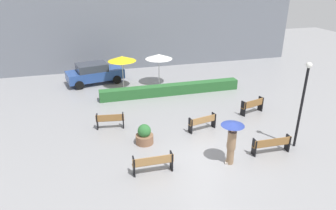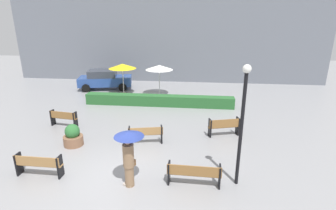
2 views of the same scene
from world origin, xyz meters
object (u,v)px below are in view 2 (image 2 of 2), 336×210
(bench_far_left, at_px, (63,117))
(bench_near_left, at_px, (38,164))
(pedestrian_with_umbrella, at_px, (129,151))
(planter_pot, at_px, (73,136))
(patio_umbrella_white, at_px, (159,67))
(bench_mid_center, at_px, (146,134))
(lamp_post, at_px, (242,115))
(bench_near_right, at_px, (194,173))
(patio_umbrella_yellow, at_px, (122,66))
(parked_car, at_px, (105,79))
(bench_far_right, at_px, (224,126))

(bench_far_left, distance_m, bench_near_left, 4.77)
(pedestrian_with_umbrella, bearing_deg, bench_near_left, 177.28)
(pedestrian_with_umbrella, xyz_separation_m, planter_pot, (-3.35, 2.70, -0.89))
(patio_umbrella_white, bearing_deg, bench_far_left, -123.85)
(bench_far_left, distance_m, pedestrian_with_umbrella, 6.83)
(bench_mid_center, relative_size, pedestrian_with_umbrella, 0.81)
(planter_pot, xyz_separation_m, lamp_post, (7.08, -2.21, 2.15))
(bench_near_right, distance_m, patio_umbrella_yellow, 12.34)
(planter_pot, xyz_separation_m, parked_car, (-1.91, 9.95, 0.38))
(pedestrian_with_umbrella, height_order, lamp_post, lamp_post)
(bench_mid_center, xyz_separation_m, bench_near_right, (2.28, -3.03, -0.01))
(patio_umbrella_yellow, bearing_deg, pedestrian_with_umbrella, -73.58)
(planter_pot, bearing_deg, pedestrian_with_umbrella, -38.83)
(bench_far_left, distance_m, patio_umbrella_white, 7.90)
(bench_mid_center, height_order, bench_far_right, bench_far_right)
(bench_far_left, xyz_separation_m, patio_umbrella_yellow, (1.57, 6.37, 1.67))
(pedestrian_with_umbrella, bearing_deg, lamp_post, 7.51)
(bench_near_left, relative_size, pedestrian_with_umbrella, 0.87)
(planter_pot, xyz_separation_m, patio_umbrella_yellow, (0.08, 8.41, 1.75))
(bench_far_left, bearing_deg, bench_near_right, -32.80)
(planter_pot, bearing_deg, bench_near_right, -24.20)
(bench_near_right, xyz_separation_m, planter_pot, (-5.57, 2.50, -0.06))
(bench_far_left, height_order, bench_far_right, bench_far_right)
(bench_far_left, bearing_deg, bench_far_right, -1.85)
(bench_far_left, height_order, lamp_post, lamp_post)
(planter_pot, bearing_deg, bench_near_left, -92.98)
(bench_near_right, height_order, bench_near_left, bench_near_left)
(bench_near_left, distance_m, planter_pot, 2.54)
(bench_far_right, relative_size, parked_car, 0.36)
(bench_mid_center, height_order, bench_near_right, bench_mid_center)
(bench_far_left, relative_size, bench_near_right, 0.82)
(bench_near_left, relative_size, bench_far_right, 1.11)
(pedestrian_with_umbrella, bearing_deg, bench_near_right, 5.04)
(bench_mid_center, bearing_deg, lamp_post, -35.79)
(bench_near_left, relative_size, patio_umbrella_yellow, 0.74)
(bench_far_left, xyz_separation_m, bench_far_right, (8.48, -0.27, 0.01))
(bench_near_left, relative_size, parked_car, 0.39)
(bench_far_left, height_order, parked_car, parked_car)
(lamp_post, bearing_deg, pedestrian_with_umbrella, -172.49)
(bench_mid_center, distance_m, bench_near_left, 4.59)
(bench_near_right, bearing_deg, lamp_post, 11.10)
(bench_mid_center, bearing_deg, bench_far_right, 18.64)
(patio_umbrella_yellow, bearing_deg, patio_umbrella_white, 1.17)
(bench_far_left, height_order, pedestrian_with_umbrella, pedestrian_with_umbrella)
(pedestrian_with_umbrella, distance_m, planter_pot, 4.40)
(patio_umbrella_white, distance_m, parked_car, 5.13)
(bench_far_left, xyz_separation_m, patio_umbrella_white, (4.31, 6.42, 1.62))
(bench_far_left, xyz_separation_m, bench_near_right, (7.06, -4.55, -0.02))
(bench_far_right, xyz_separation_m, patio_umbrella_yellow, (-6.91, 6.64, 1.66))
(pedestrian_with_umbrella, relative_size, patio_umbrella_yellow, 0.85)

